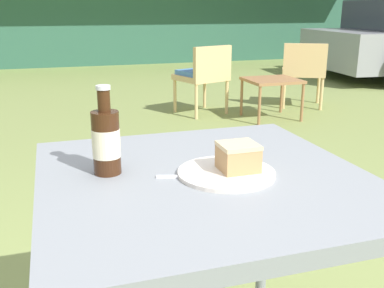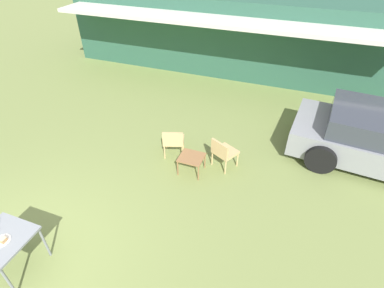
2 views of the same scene
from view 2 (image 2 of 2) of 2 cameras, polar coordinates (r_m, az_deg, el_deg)
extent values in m
plane|color=olive|center=(6.14, -30.23, -19.46)|extent=(60.00, 60.00, 0.00)
cube|color=#2D5B47|center=(12.57, 7.89, 21.08)|extent=(11.70, 3.75, 2.62)
cube|color=silver|center=(10.04, 4.55, 22.30)|extent=(11.12, 1.20, 0.12)
cylinder|color=black|center=(8.96, 24.72, 4.51)|extent=(0.70, 0.26, 0.68)
cylinder|color=black|center=(7.31, 23.29, -2.68)|extent=(0.70, 0.26, 0.68)
cylinder|color=tan|center=(7.48, -1.68, 0.29)|extent=(0.04, 0.04, 0.37)
cylinder|color=tan|center=(7.52, -4.92, 0.35)|extent=(0.04, 0.04, 0.37)
cylinder|color=tan|center=(7.16, -1.86, -1.63)|extent=(0.04, 0.04, 0.37)
cylinder|color=tan|center=(7.20, -5.25, -1.55)|extent=(0.04, 0.04, 0.37)
cube|color=tan|center=(7.21, -3.49, 0.76)|extent=(0.60, 0.59, 0.06)
cube|color=tan|center=(6.93, -3.68, 1.05)|extent=(0.47, 0.20, 0.32)
cube|color=#4C7FB7|center=(7.18, -3.50, 1.11)|extent=(0.54, 0.51, 0.05)
cylinder|color=tan|center=(7.03, 8.65, -2.98)|extent=(0.04, 0.04, 0.37)
cylinder|color=tan|center=(7.24, 6.13, -1.38)|extent=(0.04, 0.04, 0.37)
cylinder|color=tan|center=(6.79, 6.39, -4.44)|extent=(0.04, 0.04, 0.37)
cylinder|color=tan|center=(7.00, 3.86, -2.74)|extent=(0.04, 0.04, 0.37)
cube|color=tan|center=(6.87, 6.37, -1.46)|extent=(0.64, 0.63, 0.06)
cube|color=tan|center=(6.64, 5.27, -0.89)|extent=(0.45, 0.27, 0.32)
cube|color=#996B42|center=(6.66, -0.10, -2.55)|extent=(0.54, 0.50, 0.03)
cylinder|color=#996B42|center=(6.71, -2.73, -4.62)|extent=(0.03, 0.03, 0.40)
cylinder|color=#996B42|center=(6.58, 1.21, -5.62)|extent=(0.03, 0.03, 0.40)
cylinder|color=#996B42|center=(7.03, -1.31, -2.37)|extent=(0.03, 0.03, 0.40)
cylinder|color=#996B42|center=(6.90, 2.47, -3.27)|extent=(0.03, 0.03, 0.40)
cube|color=gray|center=(5.61, -32.56, -15.09)|extent=(0.81, 0.81, 0.04)
cylinder|color=gray|center=(5.56, -31.50, -21.55)|extent=(0.04, 0.04, 0.71)
cylinder|color=gray|center=(6.21, -31.18, -13.76)|extent=(0.04, 0.04, 0.71)
cylinder|color=gray|center=(5.76, -26.23, -16.45)|extent=(0.04, 0.04, 0.71)
cylinder|color=silver|center=(5.55, -32.44, -15.28)|extent=(0.24, 0.24, 0.01)
cube|color=tan|center=(5.51, -32.35, -15.18)|extent=(0.09, 0.09, 0.06)
cube|color=#DBBC89|center=(5.48, -32.47, -14.95)|extent=(0.09, 0.09, 0.01)
camera|label=1|loc=(5.37, -44.42, -17.39)|focal=42.00mm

